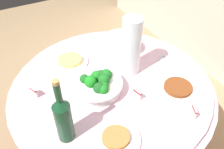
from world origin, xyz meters
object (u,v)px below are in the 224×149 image
at_px(label_placard_rear, 194,111).
at_px(label_placard_mid, 34,92).
at_px(plate_stack, 121,44).
at_px(food_plate_stir_fry, 178,88).
at_px(wine_bottle, 63,118).
at_px(broccoli_bowl, 97,84).
at_px(food_plate_peanuts, 116,139).
at_px(decorative_fruit_vase, 131,48).
at_px(serving_tongs, 164,63).
at_px(food_plate_noodles, 70,61).
at_px(label_placard_front, 137,94).

bearing_deg(label_placard_rear, label_placard_mid, -129.03).
distance_m(plate_stack, food_plate_stir_fry, 0.47).
height_order(plate_stack, wine_bottle, wine_bottle).
bearing_deg(food_plate_stir_fry, broccoli_bowl, -119.01).
height_order(wine_bottle, food_plate_stir_fry, wine_bottle).
height_order(food_plate_peanuts, label_placard_mid, label_placard_mid).
bearing_deg(decorative_fruit_vase, broccoli_bowl, -76.75).
xyz_separation_m(broccoli_bowl, serving_tongs, (-0.01, 0.47, -0.04)).
bearing_deg(broccoli_bowl, label_placard_rear, 40.37).
bearing_deg(label_placard_rear, decorative_fruit_vase, -169.79).
bearing_deg(decorative_fruit_vase, wine_bottle, -63.34).
relative_size(food_plate_peanuts, label_placard_mid, 4.00).
height_order(food_plate_stir_fry, label_placard_rear, label_placard_rear).
xyz_separation_m(broccoli_bowl, wine_bottle, (0.19, -0.25, 0.08)).
height_order(broccoli_bowl, label_placard_rear, broccoli_bowl).
xyz_separation_m(decorative_fruit_vase, food_plate_noodles, (-0.24, -0.28, -0.15)).
height_order(broccoli_bowl, label_placard_mid, broccoli_bowl).
bearing_deg(food_plate_stir_fry, food_plate_noodles, -141.05).
bearing_deg(label_placard_front, food_plate_peanuts, -53.62).
relative_size(wine_bottle, serving_tongs, 2.14).
height_order(plate_stack, food_plate_noodles, plate_stack).
relative_size(plate_stack, food_plate_noodles, 0.95).
bearing_deg(food_plate_noodles, food_plate_peanuts, -3.20).
height_order(decorative_fruit_vase, food_plate_peanuts, decorative_fruit_vase).
relative_size(plate_stack, food_plate_peanuts, 0.95).
bearing_deg(label_placard_mid, label_placard_front, 58.68).
distance_m(wine_bottle, food_plate_stir_fry, 0.64).
xyz_separation_m(decorative_fruit_vase, serving_tongs, (0.05, 0.22, -0.16)).
bearing_deg(wine_bottle, label_placard_mid, -169.79).
relative_size(wine_bottle, label_placard_rear, 6.11).
xyz_separation_m(serving_tongs, label_placard_mid, (-0.12, -0.77, 0.03)).
bearing_deg(label_placard_front, food_plate_noodles, -157.34).
relative_size(food_plate_stir_fry, label_placard_rear, 4.00).
bearing_deg(decorative_fruit_vase, food_plate_stir_fry, 26.53).
bearing_deg(decorative_fruit_vase, food_plate_peanuts, -40.09).
height_order(decorative_fruit_vase, label_placard_mid, decorative_fruit_vase).
distance_m(broccoli_bowl, food_plate_noodles, 0.31).
bearing_deg(plate_stack, food_plate_noodles, -98.45).
height_order(food_plate_noodles, food_plate_stir_fry, same).
height_order(plate_stack, decorative_fruit_vase, decorative_fruit_vase).
xyz_separation_m(plate_stack, food_plate_stir_fry, (0.46, 0.08, -0.04)).
bearing_deg(serving_tongs, label_placard_front, -63.21).
distance_m(decorative_fruit_vase, food_plate_peanuts, 0.51).
xyz_separation_m(food_plate_stir_fry, label_placard_rear, (0.17, -0.05, 0.02)).
height_order(plate_stack, serving_tongs, plate_stack).
relative_size(broccoli_bowl, label_placard_mid, 5.09).
relative_size(label_placard_front, label_placard_mid, 1.00).
bearing_deg(serving_tongs, label_placard_mid, -98.91).
relative_size(serving_tongs, label_placard_front, 2.85).
relative_size(plate_stack, wine_bottle, 0.62).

